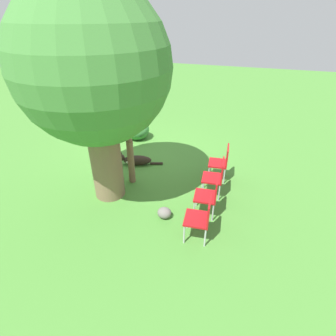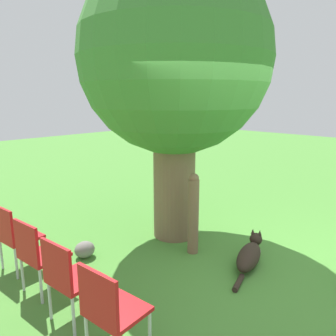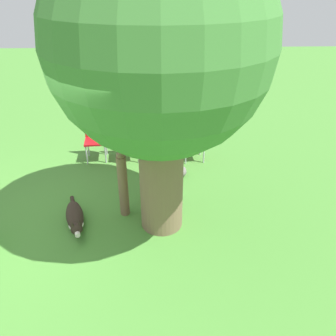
{
  "view_description": "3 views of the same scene",
  "coord_description": "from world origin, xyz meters",
  "px_view_note": "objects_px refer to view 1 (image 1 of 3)",
  "views": [
    {
      "loc": [
        -2.67,
        5.51,
        3.5
      ],
      "look_at": [
        -1.25,
        1.08,
        0.69
      ],
      "focal_mm": 28.0,
      "sensor_mm": 36.0,
      "label": 1
    },
    {
      "loc": [
        -3.59,
        -1.85,
        2.15
      ],
      "look_at": [
        -0.04,
        1.54,
        1.07
      ],
      "focal_mm": 35.0,
      "sensor_mm": 36.0,
      "label": 2
    },
    {
      "loc": [
        4.0,
        1.4,
        3.35
      ],
      "look_at": [
        -0.05,
        1.53,
        0.98
      ],
      "focal_mm": 35.0,
      "sensor_mm": 36.0,
      "label": 3
    }
  ],
  "objects_px": {
    "fence_post": "(131,160)",
    "red_chair_2": "(210,194)",
    "oak_tree": "(94,71)",
    "dog": "(135,160)",
    "red_chair_0": "(222,161)",
    "red_chair_1": "(216,176)",
    "red_chair_3": "(202,216)"
  },
  "relations": [
    {
      "from": "red_chair_2",
      "to": "red_chair_3",
      "type": "distance_m",
      "value": 0.68
    },
    {
      "from": "oak_tree",
      "to": "dog",
      "type": "relative_size",
      "value": 3.4
    },
    {
      "from": "red_chair_0",
      "to": "red_chair_1",
      "type": "relative_size",
      "value": 1.0
    },
    {
      "from": "oak_tree",
      "to": "dog",
      "type": "xyz_separation_m",
      "value": [
        -0.0,
        -1.34,
        -2.48
      ]
    },
    {
      "from": "red_chair_3",
      "to": "fence_post",
      "type": "bearing_deg",
      "value": -39.04
    },
    {
      "from": "red_chair_0",
      "to": "red_chair_2",
      "type": "xyz_separation_m",
      "value": [
        0.04,
        1.35,
        0.0
      ]
    },
    {
      "from": "red_chair_0",
      "to": "red_chair_2",
      "type": "height_order",
      "value": "same"
    },
    {
      "from": "fence_post",
      "to": "red_chair_2",
      "type": "relative_size",
      "value": 1.33
    },
    {
      "from": "oak_tree",
      "to": "dog",
      "type": "height_order",
      "value": "oak_tree"
    },
    {
      "from": "fence_post",
      "to": "red_chair_0",
      "type": "bearing_deg",
      "value": -159.16
    },
    {
      "from": "red_chair_0",
      "to": "red_chair_1",
      "type": "distance_m",
      "value": 0.68
    },
    {
      "from": "oak_tree",
      "to": "fence_post",
      "type": "relative_size",
      "value": 3.54
    },
    {
      "from": "dog",
      "to": "fence_post",
      "type": "distance_m",
      "value": 0.91
    },
    {
      "from": "fence_post",
      "to": "red_chair_2",
      "type": "distance_m",
      "value": 2.02
    },
    {
      "from": "red_chair_0",
      "to": "oak_tree",
      "type": "bearing_deg",
      "value": 26.05
    },
    {
      "from": "fence_post",
      "to": "red_chair_1",
      "type": "relative_size",
      "value": 1.33
    },
    {
      "from": "dog",
      "to": "red_chair_3",
      "type": "height_order",
      "value": "red_chair_3"
    },
    {
      "from": "red_chair_1",
      "to": "red_chair_3",
      "type": "bearing_deg",
      "value": 83.32
    },
    {
      "from": "oak_tree",
      "to": "red_chair_2",
      "type": "bearing_deg",
      "value": 179.74
    },
    {
      "from": "red_chair_1",
      "to": "oak_tree",
      "type": "bearing_deg",
      "value": 11.73
    },
    {
      "from": "oak_tree",
      "to": "red_chair_3",
      "type": "distance_m",
      "value": 3.1
    },
    {
      "from": "dog",
      "to": "red_chair_0",
      "type": "relative_size",
      "value": 1.38
    },
    {
      "from": "red_chair_0",
      "to": "red_chair_3",
      "type": "relative_size",
      "value": 1.0
    },
    {
      "from": "oak_tree",
      "to": "red_chair_2",
      "type": "xyz_separation_m",
      "value": [
        -2.18,
        0.01,
        -2.12
      ]
    },
    {
      "from": "fence_post",
      "to": "red_chair_1",
      "type": "distance_m",
      "value": 1.94
    },
    {
      "from": "oak_tree",
      "to": "red_chair_3",
      "type": "xyz_separation_m",
      "value": [
        -2.16,
        0.69,
        -2.12
      ]
    },
    {
      "from": "red_chair_2",
      "to": "fence_post",
      "type": "bearing_deg",
      "value": -22.58
    },
    {
      "from": "dog",
      "to": "red_chair_1",
      "type": "relative_size",
      "value": 1.38
    },
    {
      "from": "oak_tree",
      "to": "red_chair_1",
      "type": "distance_m",
      "value": 3.12
    },
    {
      "from": "red_chair_0",
      "to": "red_chair_3",
      "type": "bearing_deg",
      "value": 83.32
    },
    {
      "from": "dog",
      "to": "red_chair_0",
      "type": "distance_m",
      "value": 2.24
    },
    {
      "from": "fence_post",
      "to": "dog",
      "type": "bearing_deg",
      "value": -71.15
    }
  ]
}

